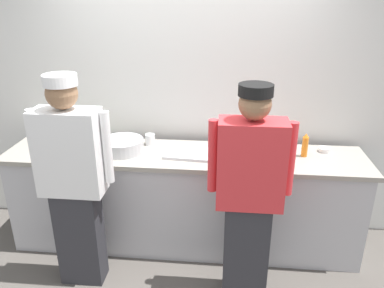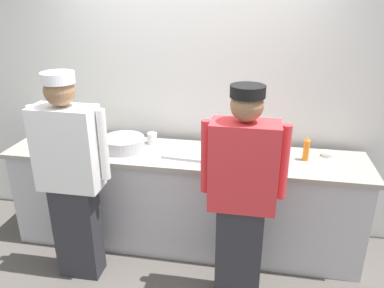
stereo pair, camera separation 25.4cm
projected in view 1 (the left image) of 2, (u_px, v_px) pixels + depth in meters
ground_plane at (180, 264)px, 3.39m from camera, size 9.00×9.00×0.00m
wall_back at (189, 95)px, 3.62m from camera, size 5.02×0.10×2.70m
prep_counter at (184, 199)px, 3.53m from camera, size 3.20×0.64×0.94m
chef_near_left at (73, 180)px, 2.90m from camera, size 0.63×0.24×1.75m
chef_center at (249, 192)px, 2.75m from camera, size 0.62×0.24×1.72m
plate_stack_front at (258, 149)px, 3.38m from camera, size 0.21×0.21×0.05m
mixing_bowl_steel at (122, 145)px, 3.38m from camera, size 0.38×0.38×0.11m
sheet_tray at (197, 152)px, 3.35m from camera, size 0.56×0.40×0.02m
squeeze_bottle_primary at (305, 145)px, 3.26m from camera, size 0.05×0.05×0.21m
squeeze_bottle_secondary at (83, 132)px, 3.56m from camera, size 0.05×0.05×0.21m
ramekin_green_sauce at (54, 142)px, 3.55m from camera, size 0.09×0.09×0.04m
ramekin_orange_sauce at (324, 149)px, 3.39m from camera, size 0.10×0.10×0.04m
deli_cup at (150, 139)px, 3.53m from camera, size 0.09×0.09×0.10m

